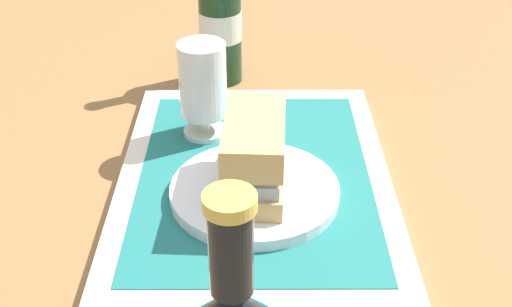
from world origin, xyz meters
The scene contains 7 objects.
ground_plane centered at (0.00, 0.00, 0.00)m, with size 3.00×3.00×0.00m, color olive.
tray centered at (0.00, 0.00, 0.01)m, with size 0.44×0.32×0.02m, color beige.
placemat centered at (0.00, 0.00, 0.02)m, with size 0.38×0.27×0.00m, color #1E6B66.
plate centered at (-0.04, 0.00, 0.03)m, with size 0.19×0.19×0.01m, color white.
sandwich centered at (-0.04, 0.00, 0.08)m, with size 0.14×0.07×0.08m.
beer_glass centered at (0.09, 0.06, 0.09)m, with size 0.06×0.06×0.12m.
beer_bottle centered at (0.30, 0.05, 0.10)m, with size 0.07×0.07×0.27m.
Camera 1 is at (-0.63, 0.00, 0.45)m, focal length 45.35 mm.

